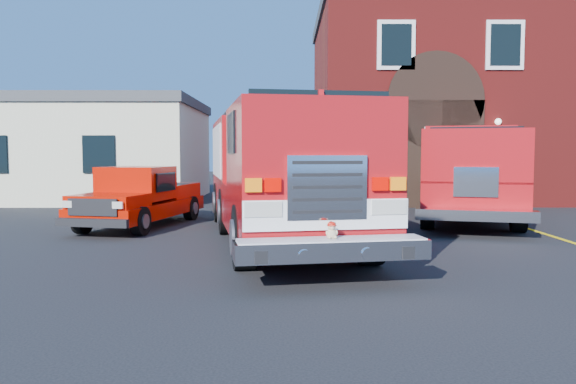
{
  "coord_description": "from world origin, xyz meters",
  "views": [
    {
      "loc": [
        -0.03,
        -11.91,
        2.05
      ],
      "look_at": [
        0.0,
        -1.2,
        1.3
      ],
      "focal_mm": 35.0,
      "sensor_mm": 36.0,
      "label": 1
    }
  ],
  "objects_px": {
    "fire_station": "(483,105)",
    "side_building": "(84,149)",
    "fire_engine": "(278,172)",
    "secondary_truck": "(468,169)",
    "pickup_truck": "(141,198)"
  },
  "relations": [
    {
      "from": "fire_station",
      "to": "fire_engine",
      "type": "height_order",
      "value": "fire_station"
    },
    {
      "from": "fire_engine",
      "to": "fire_station",
      "type": "bearing_deg",
      "value": 53.94
    },
    {
      "from": "side_building",
      "to": "fire_engine",
      "type": "bearing_deg",
      "value": -53.06
    },
    {
      "from": "fire_station",
      "to": "side_building",
      "type": "xyz_separation_m",
      "value": [
        -17.99,
        -0.99,
        -2.05
      ]
    },
    {
      "from": "secondary_truck",
      "to": "fire_engine",
      "type": "bearing_deg",
      "value": -143.68
    },
    {
      "from": "pickup_truck",
      "to": "fire_station",
      "type": "bearing_deg",
      "value": 38.28
    },
    {
      "from": "fire_station",
      "to": "side_building",
      "type": "distance_m",
      "value": 18.13
    },
    {
      "from": "fire_engine",
      "to": "secondary_truck",
      "type": "distance_m",
      "value": 7.32
    },
    {
      "from": "fire_station",
      "to": "side_building",
      "type": "relative_size",
      "value": 1.49
    },
    {
      "from": "side_building",
      "to": "fire_engine",
      "type": "height_order",
      "value": "side_building"
    },
    {
      "from": "pickup_truck",
      "to": "side_building",
      "type": "bearing_deg",
      "value": 117.77
    },
    {
      "from": "pickup_truck",
      "to": "secondary_truck",
      "type": "height_order",
      "value": "secondary_truck"
    },
    {
      "from": "fire_station",
      "to": "secondary_truck",
      "type": "relative_size",
      "value": 1.66
    },
    {
      "from": "side_building",
      "to": "pickup_truck",
      "type": "xyz_separation_m",
      "value": [
        4.91,
        -9.33,
        -1.41
      ]
    },
    {
      "from": "fire_engine",
      "to": "pickup_truck",
      "type": "relative_size",
      "value": 1.92
    }
  ]
}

